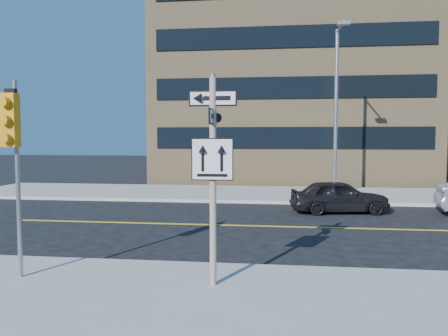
# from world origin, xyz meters

# --- Properties ---
(ground) EXTENTS (120.00, 120.00, 0.00)m
(ground) POSITION_xyz_m (0.00, 0.00, 0.00)
(ground) COLOR black
(ground) RESTS_ON ground
(sign_pole) EXTENTS (0.92, 0.92, 4.06)m
(sign_pole) POSITION_xyz_m (0.00, -2.51, 2.44)
(sign_pole) COLOR silver
(sign_pole) RESTS_ON near_sidewalk
(traffic_signal) EXTENTS (0.32, 0.45, 4.00)m
(traffic_signal) POSITION_xyz_m (-4.00, -2.66, 3.03)
(traffic_signal) COLOR gray
(traffic_signal) RESTS_ON near_sidewalk
(parked_car_a) EXTENTS (2.11, 4.05, 1.31)m
(parked_car_a) POSITION_xyz_m (3.68, 7.07, 0.66)
(parked_car_a) COLOR black
(parked_car_a) RESTS_ON ground
(streetlight_a) EXTENTS (0.55, 2.25, 8.00)m
(streetlight_a) POSITION_xyz_m (4.00, 10.76, 4.76)
(streetlight_a) COLOR gray
(streetlight_a) RESTS_ON far_sidewalk
(building_brick) EXTENTS (18.00, 18.00, 18.00)m
(building_brick) POSITION_xyz_m (2.00, 25.00, 9.00)
(building_brick) COLOR tan
(building_brick) RESTS_ON ground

